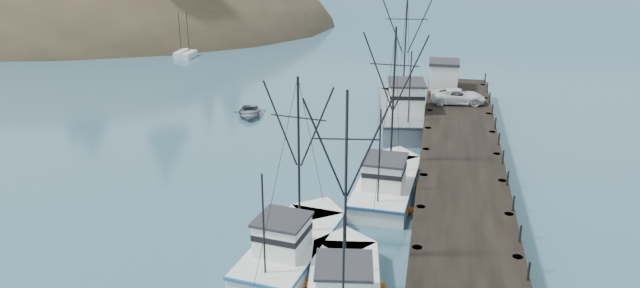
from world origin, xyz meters
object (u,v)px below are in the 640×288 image
(work_vessel, at_px, (403,111))
(motorboat, at_px, (249,116))
(pickup_truck, at_px, (458,96))
(pier_shed, at_px, (444,74))
(trawler_mid, at_px, (293,245))
(trawler_far, at_px, (387,182))
(pier, at_px, (461,155))

(work_vessel, distance_m, motorboat, 15.05)
(pickup_truck, bearing_deg, pier_shed, 8.38)
(trawler_mid, bearing_deg, work_vessel, 79.86)
(trawler_mid, relative_size, trawler_far, 0.92)
(pier, bearing_deg, trawler_far, -141.38)
(pier, distance_m, work_vessel, 12.89)
(work_vessel, height_order, motorboat, work_vessel)
(pier_shed, height_order, pickup_truck, pier_shed)
(trawler_mid, height_order, work_vessel, work_vessel)
(work_vessel, bearing_deg, pier, -66.92)
(work_vessel, relative_size, pier_shed, 4.66)
(trawler_mid, distance_m, motorboat, 27.25)
(pickup_truck, relative_size, motorboat, 1.06)
(trawler_far, relative_size, pier_shed, 3.76)
(pickup_truck, bearing_deg, pier, 173.97)
(trawler_far, distance_m, work_vessel, 15.94)
(trawler_far, height_order, pier_shed, trawler_far)
(motorboat, bearing_deg, pier, -43.86)
(pickup_truck, bearing_deg, motorboat, 87.78)
(pier, bearing_deg, motorboat, 150.84)
(pier, relative_size, trawler_mid, 3.97)
(trawler_far, distance_m, motorboat, 21.36)
(work_vessel, xyz_separation_m, pier_shed, (3.55, 6.15, 2.19))
(pier_shed, bearing_deg, trawler_mid, -104.32)
(pier, distance_m, pickup_truck, 12.68)
(trawler_mid, bearing_deg, trawler_far, 65.33)
(trawler_mid, height_order, motorboat, trawler_mid)
(pickup_truck, bearing_deg, trawler_mid, 153.80)
(pier, height_order, pier_shed, pier_shed)
(pier, relative_size, pier_shed, 13.75)
(pier, xyz_separation_m, pier_shed, (-1.50, 18.00, 1.73))
(trawler_mid, xyz_separation_m, pickup_truck, (9.59, 26.65, 1.88))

